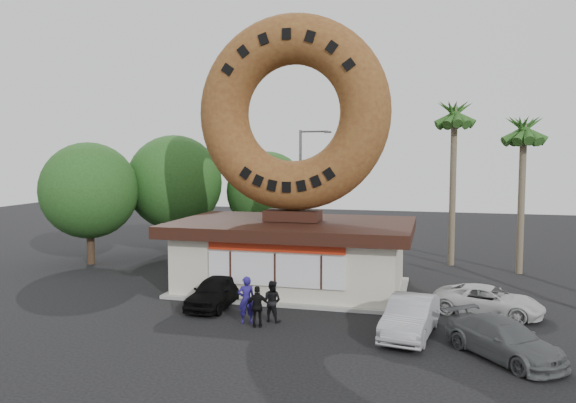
# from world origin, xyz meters

# --- Properties ---
(ground) EXTENTS (90.00, 90.00, 0.00)m
(ground) POSITION_xyz_m (0.00, 0.00, 0.00)
(ground) COLOR black
(ground) RESTS_ON ground
(donut_shop) EXTENTS (11.20, 7.20, 3.80)m
(donut_shop) POSITION_xyz_m (0.00, 5.98, 1.77)
(donut_shop) COLOR beige
(donut_shop) RESTS_ON ground
(giant_donut) EXTENTS (9.10, 2.32, 9.10)m
(giant_donut) POSITION_xyz_m (0.00, 6.00, 8.35)
(giant_donut) COLOR brown
(giant_donut) RESTS_ON donut_shop
(tree_west) EXTENTS (6.00, 6.00, 7.65)m
(tree_west) POSITION_xyz_m (-9.50, 13.00, 4.64)
(tree_west) COLOR #473321
(tree_west) RESTS_ON ground
(tree_mid) EXTENTS (5.20, 5.20, 6.63)m
(tree_mid) POSITION_xyz_m (-4.00, 15.00, 4.02)
(tree_mid) COLOR #473321
(tree_mid) RESTS_ON ground
(tree_far) EXTENTS (5.60, 5.60, 7.14)m
(tree_far) POSITION_xyz_m (-13.00, 9.00, 4.33)
(tree_far) COLOR #473321
(tree_far) RESTS_ON ground
(palm_near) EXTENTS (2.60, 2.60, 9.75)m
(palm_near) POSITION_xyz_m (7.50, 14.00, 8.41)
(palm_near) COLOR #726651
(palm_near) RESTS_ON ground
(palm_far) EXTENTS (2.60, 2.60, 8.75)m
(palm_far) POSITION_xyz_m (11.00, 12.50, 7.48)
(palm_far) COLOR #726651
(palm_far) RESTS_ON ground
(street_lamp) EXTENTS (2.11, 0.20, 8.00)m
(street_lamp) POSITION_xyz_m (-1.86, 16.00, 4.48)
(street_lamp) COLOR #59595E
(street_lamp) RESTS_ON ground
(person_left) EXTENTS (0.78, 0.67, 1.82)m
(person_left) POSITION_xyz_m (-0.39, 0.28, 0.91)
(person_left) COLOR navy
(person_left) RESTS_ON ground
(person_center) EXTENTS (0.88, 0.74, 1.60)m
(person_center) POSITION_xyz_m (0.49, 0.76, 0.80)
(person_center) COLOR black
(person_center) RESTS_ON ground
(person_right) EXTENTS (0.98, 0.62, 1.55)m
(person_right) POSITION_xyz_m (0.18, -0.08, 0.78)
(person_right) COLOR black
(person_right) RESTS_ON ground
(car_black) EXTENTS (1.61, 3.83, 1.29)m
(car_black) POSITION_xyz_m (-2.41, 2.15, 0.65)
(car_black) COLOR black
(car_black) RESTS_ON ground
(car_silver) EXTENTS (2.08, 4.39, 1.39)m
(car_silver) POSITION_xyz_m (5.73, 0.35, 0.69)
(car_silver) COLOR #9F9FA4
(car_silver) RESTS_ON ground
(car_grey) EXTENTS (3.98, 4.32, 1.22)m
(car_grey) POSITION_xyz_m (8.69, -1.15, 0.61)
(car_grey) COLOR #585B5D
(car_grey) RESTS_ON ground
(car_white) EXTENTS (4.58, 2.93, 1.18)m
(car_white) POSITION_xyz_m (8.65, 3.73, 0.59)
(car_white) COLOR silver
(car_white) RESTS_ON ground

